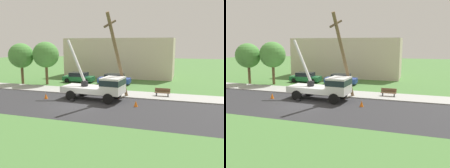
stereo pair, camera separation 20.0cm
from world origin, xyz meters
TOP-DOWN VIEW (x-y plane):
  - ground_plane at (0.00, 12.00)m, footprint 120.00×120.00m
  - road_asphalt at (0.00, 0.00)m, footprint 80.00×8.39m
  - sidewalk_strip at (0.00, 5.85)m, footprint 80.00×3.30m
  - utility_truck at (1.51, 2.56)m, footprint 6.75×3.21m
  - leaning_utility_pole at (3.03, 3.25)m, footprint 1.51×3.84m
  - traffic_cone_ahead at (5.35, 1.19)m, footprint 0.36×0.36m
  - traffic_cone_behind at (-4.02, 1.39)m, footprint 0.36×0.36m
  - traffic_cone_curbside at (2.85, 3.76)m, footprint 0.36×0.36m
  - parked_sedan_green at (-5.34, 11.82)m, footprint 4.47×2.13m
  - parked_sedan_blue at (0.11, 11.69)m, footprint 4.48×2.16m
  - park_bench at (7.20, 5.91)m, footprint 1.60×0.45m
  - roadside_tree_near at (-8.70, 8.82)m, footprint 3.48×3.48m
  - roadside_tree_far at (-12.12, 8.10)m, footprint 3.35×3.35m
  - lowrise_building_backdrop at (-1.48, 19.76)m, footprint 18.00×6.00m

SIDE VIEW (x-z plane):
  - ground_plane at x=0.00m, z-range 0.00..0.00m
  - road_asphalt at x=0.00m, z-range 0.00..0.01m
  - sidewalk_strip at x=0.00m, z-range 0.00..0.10m
  - traffic_cone_ahead at x=5.35m, z-range 0.00..0.56m
  - traffic_cone_behind at x=-4.02m, z-range 0.00..0.56m
  - traffic_cone_curbside at x=2.85m, z-range 0.00..0.56m
  - park_bench at x=7.20m, z-range 0.01..0.91m
  - parked_sedan_green at x=-5.34m, z-range 0.00..1.42m
  - parked_sedan_blue at x=0.11m, z-range 0.00..1.42m
  - utility_truck at x=1.51m, z-range -1.58..4.40m
  - lowrise_building_backdrop at x=-1.48m, z-range 0.00..6.40m
  - roadside_tree_far at x=-12.12m, z-range 1.10..6.71m
  - roadside_tree_near at x=-8.70m, z-range 1.14..6.95m
  - leaning_utility_pole at x=3.03m, z-range 0.09..8.56m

